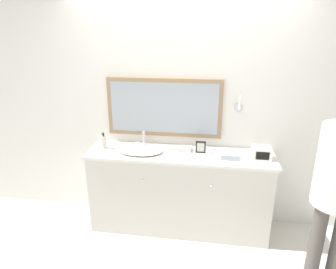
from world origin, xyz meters
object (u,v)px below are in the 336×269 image
object	(u,v)px
appliance_box	(262,153)
picture_frame	(201,147)
soap_bottle	(104,142)
sink_basin	(141,150)

from	to	relation	value
appliance_box	picture_frame	distance (m)	0.61
soap_bottle	picture_frame	world-z (taller)	soap_bottle
appliance_box	picture_frame	bearing A→B (deg)	174.34
soap_bottle	appliance_box	size ratio (longest dim) A/B	0.97
soap_bottle	appliance_box	xyz separation A→B (m)	(1.66, -0.04, -0.01)
appliance_box	picture_frame	size ratio (longest dim) A/B	1.40
soap_bottle	picture_frame	size ratio (longest dim) A/B	1.36
soap_bottle	sink_basin	bearing A→B (deg)	-5.73
appliance_box	sink_basin	bearing A→B (deg)	179.96
sink_basin	appliance_box	size ratio (longest dim) A/B	2.66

